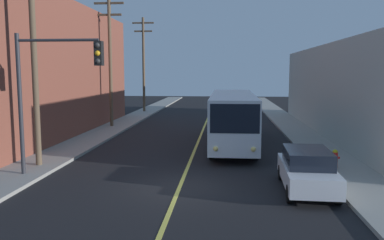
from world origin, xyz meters
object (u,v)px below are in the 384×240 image
at_px(fire_hydrant, 335,158).
at_px(city_bus, 232,116).
at_px(utility_pole_near, 34,48).
at_px(traffic_signal_left_corner, 54,78).
at_px(utility_pole_far, 144,60).
at_px(parked_car_white, 307,169).
at_px(utility_pole_mid, 110,55).

bearing_deg(fire_hydrant, city_bus, 127.12).
height_order(utility_pole_near, traffic_signal_left_corner, utility_pole_near).
distance_m(utility_pole_near, traffic_signal_left_corner, 2.68).
distance_m(city_bus, utility_pole_near, 12.13).
bearing_deg(fire_hydrant, traffic_signal_left_corner, -169.09).
distance_m(city_bus, fire_hydrant, 7.80).
bearing_deg(traffic_signal_left_corner, utility_pole_far, 94.16).
bearing_deg(parked_car_white, traffic_signal_left_corner, 174.19).
xyz_separation_m(parked_car_white, fire_hydrant, (1.94, 3.41, -0.26)).
relative_size(utility_pole_mid, fire_hydrant, 12.42).
height_order(utility_pole_near, utility_pole_mid, utility_pole_mid).
xyz_separation_m(utility_pole_near, utility_pole_mid, (-0.52, 13.88, 0.25)).
distance_m(parked_car_white, traffic_signal_left_corner, 10.93).
bearing_deg(utility_pole_near, parked_car_white, -12.74).
xyz_separation_m(parked_car_white, utility_pole_near, (-11.96, 2.70, 4.78)).
xyz_separation_m(traffic_signal_left_corner, fire_hydrant, (12.26, 2.36, -3.72)).
bearing_deg(traffic_signal_left_corner, city_bus, 48.18).
xyz_separation_m(utility_pole_near, fire_hydrant, (13.90, 0.71, -5.04)).
height_order(utility_pole_mid, traffic_signal_left_corner, utility_pole_mid).
distance_m(city_bus, utility_pole_mid, 12.70).
bearing_deg(utility_pole_mid, traffic_signal_left_corner, -82.09).
height_order(city_bus, traffic_signal_left_corner, traffic_signal_left_corner).
relative_size(city_bus, parked_car_white, 2.73).
bearing_deg(parked_car_white, city_bus, 105.81).
relative_size(parked_car_white, utility_pole_mid, 0.43).
relative_size(parked_car_white, fire_hydrant, 5.31).
relative_size(utility_pole_mid, utility_pole_far, 1.00).
xyz_separation_m(parked_car_white, utility_pole_far, (-12.35, 29.04, 5.02)).
distance_m(traffic_signal_left_corner, fire_hydrant, 13.03).
height_order(city_bus, utility_pole_near, utility_pole_near).
relative_size(utility_pole_near, utility_pole_mid, 0.95).
distance_m(city_bus, parked_car_white, 9.98).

